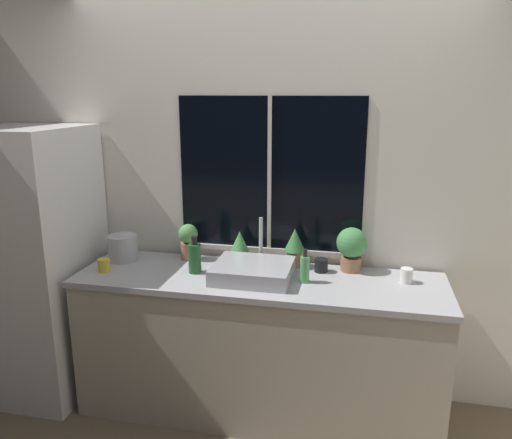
{
  "coord_description": "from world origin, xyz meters",
  "views": [
    {
      "loc": [
        0.57,
        -2.38,
        1.94
      ],
      "look_at": [
        -0.01,
        0.3,
        1.23
      ],
      "focal_mm": 35.0,
      "sensor_mm": 36.0,
      "label": 1
    }
  ],
  "objects_px": {
    "potted_plant_far_left": "(188,240)",
    "potted_plant_far_right": "(352,246)",
    "potted_plant_center_right": "(295,245)",
    "kettle": "(123,247)",
    "soap_bottle": "(305,269)",
    "mug_white": "(406,276)",
    "refrigerator": "(32,263)",
    "mug_yellow": "(104,265)",
    "mug_black": "(321,265)",
    "potted_plant_center_left": "(240,247)",
    "sink": "(253,271)",
    "bottle_tall": "(195,257)"
  },
  "relations": [
    {
      "from": "potted_plant_center_right",
      "to": "kettle",
      "type": "height_order",
      "value": "potted_plant_center_right"
    },
    {
      "from": "soap_bottle",
      "to": "mug_black",
      "type": "distance_m",
      "value": 0.21
    },
    {
      "from": "potted_plant_far_left",
      "to": "mug_yellow",
      "type": "distance_m",
      "value": 0.54
    },
    {
      "from": "potted_plant_far_right",
      "to": "mug_white",
      "type": "bearing_deg",
      "value": -22.57
    },
    {
      "from": "sink",
      "to": "potted_plant_far_right",
      "type": "xyz_separation_m",
      "value": [
        0.55,
        0.25,
        0.11
      ]
    },
    {
      "from": "bottle_tall",
      "to": "kettle",
      "type": "height_order",
      "value": "bottle_tall"
    },
    {
      "from": "potted_plant_center_right",
      "to": "mug_black",
      "type": "xyz_separation_m",
      "value": [
        0.17,
        -0.06,
        -0.1
      ]
    },
    {
      "from": "potted_plant_center_right",
      "to": "bottle_tall",
      "type": "bearing_deg",
      "value": -157.92
    },
    {
      "from": "mug_yellow",
      "to": "potted_plant_center_right",
      "type": "bearing_deg",
      "value": 16.66
    },
    {
      "from": "potted_plant_center_left",
      "to": "bottle_tall",
      "type": "height_order",
      "value": "bottle_tall"
    },
    {
      "from": "potted_plant_center_right",
      "to": "kettle",
      "type": "relative_size",
      "value": 1.32
    },
    {
      "from": "kettle",
      "to": "sink",
      "type": "bearing_deg",
      "value": -8.45
    },
    {
      "from": "potted_plant_center_right",
      "to": "potted_plant_far_right",
      "type": "relative_size",
      "value": 0.91
    },
    {
      "from": "refrigerator",
      "to": "potted_plant_center_right",
      "type": "relative_size",
      "value": 7.1
    },
    {
      "from": "potted_plant_center_left",
      "to": "soap_bottle",
      "type": "xyz_separation_m",
      "value": [
        0.44,
        -0.25,
        -0.02
      ]
    },
    {
      "from": "potted_plant_center_left",
      "to": "kettle",
      "type": "xyz_separation_m",
      "value": [
        -0.74,
        -0.12,
        -0.01
      ]
    },
    {
      "from": "refrigerator",
      "to": "sink",
      "type": "bearing_deg",
      "value": 0.23
    },
    {
      "from": "potted_plant_far_left",
      "to": "mug_black",
      "type": "xyz_separation_m",
      "value": [
        0.86,
        -0.06,
        -0.09
      ]
    },
    {
      "from": "mug_black",
      "to": "kettle",
      "type": "height_order",
      "value": "kettle"
    },
    {
      "from": "kettle",
      "to": "bottle_tall",
      "type": "bearing_deg",
      "value": -12.36
    },
    {
      "from": "sink",
      "to": "potted_plant_center_right",
      "type": "bearing_deg",
      "value": 49.97
    },
    {
      "from": "potted_plant_far_left",
      "to": "potted_plant_far_right",
      "type": "xyz_separation_m",
      "value": [
        1.04,
        0.0,
        0.03
      ]
    },
    {
      "from": "potted_plant_far_left",
      "to": "potted_plant_center_right",
      "type": "distance_m",
      "value": 0.69
    },
    {
      "from": "refrigerator",
      "to": "mug_white",
      "type": "height_order",
      "value": "refrigerator"
    },
    {
      "from": "sink",
      "to": "soap_bottle",
      "type": "distance_m",
      "value": 0.3
    },
    {
      "from": "refrigerator",
      "to": "mug_black",
      "type": "bearing_deg",
      "value": 6.11
    },
    {
      "from": "mug_black",
      "to": "mug_yellow",
      "type": "xyz_separation_m",
      "value": [
        -1.28,
        -0.28,
        -0.0
      ]
    },
    {
      "from": "mug_black",
      "to": "potted_plant_center_right",
      "type": "bearing_deg",
      "value": 161.7
    },
    {
      "from": "potted_plant_far_left",
      "to": "kettle",
      "type": "relative_size",
      "value": 1.26
    },
    {
      "from": "potted_plant_center_right",
      "to": "mug_yellow",
      "type": "height_order",
      "value": "potted_plant_center_right"
    },
    {
      "from": "sink",
      "to": "potted_plant_center_left",
      "type": "height_order",
      "value": "sink"
    },
    {
      "from": "refrigerator",
      "to": "mug_white",
      "type": "distance_m",
      "value": 2.33
    },
    {
      "from": "sink",
      "to": "mug_yellow",
      "type": "height_order",
      "value": "sink"
    },
    {
      "from": "sink",
      "to": "potted_plant_far_right",
      "type": "distance_m",
      "value": 0.61
    },
    {
      "from": "bottle_tall",
      "to": "mug_black",
      "type": "bearing_deg",
      "value": 13.28
    },
    {
      "from": "potted_plant_center_right",
      "to": "kettle",
      "type": "bearing_deg",
      "value": -173.96
    },
    {
      "from": "soap_bottle",
      "to": "mug_yellow",
      "type": "relative_size",
      "value": 2.46
    },
    {
      "from": "sink",
      "to": "soap_bottle",
      "type": "bearing_deg",
      "value": 0.1
    },
    {
      "from": "bottle_tall",
      "to": "mug_yellow",
      "type": "xyz_separation_m",
      "value": [
        -0.54,
        -0.1,
        -0.05
      ]
    },
    {
      "from": "potted_plant_far_left",
      "to": "bottle_tall",
      "type": "relative_size",
      "value": 1.03
    },
    {
      "from": "potted_plant_far_left",
      "to": "bottle_tall",
      "type": "bearing_deg",
      "value": -62.06
    },
    {
      "from": "sink",
      "to": "bottle_tall",
      "type": "bearing_deg",
      "value": 177.35
    },
    {
      "from": "sink",
      "to": "potted_plant_center_right",
      "type": "xyz_separation_m",
      "value": [
        0.21,
        0.25,
        0.09
      ]
    },
    {
      "from": "soap_bottle",
      "to": "mug_black",
      "type": "bearing_deg",
      "value": 68.06
    },
    {
      "from": "potted_plant_far_left",
      "to": "potted_plant_center_left",
      "type": "height_order",
      "value": "potted_plant_far_left"
    },
    {
      "from": "soap_bottle",
      "to": "mug_white",
      "type": "relative_size",
      "value": 2.31
    },
    {
      "from": "potted_plant_center_left",
      "to": "potted_plant_center_right",
      "type": "distance_m",
      "value": 0.35
    },
    {
      "from": "bottle_tall",
      "to": "potted_plant_center_left",
      "type": "bearing_deg",
      "value": 46.41
    },
    {
      "from": "mug_yellow",
      "to": "mug_white",
      "type": "relative_size",
      "value": 0.94
    },
    {
      "from": "potted_plant_far_left",
      "to": "potted_plant_center_left",
      "type": "bearing_deg",
      "value": 0.0
    }
  ]
}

